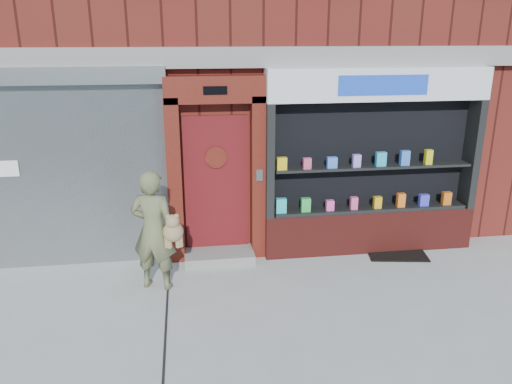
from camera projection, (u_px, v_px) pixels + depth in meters
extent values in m
plane|color=#9E9E99|center=(286.00, 313.00, 6.52)|extent=(80.00, 80.00, 0.00)
cube|color=#5D1A15|center=(235.00, 8.00, 10.95)|extent=(12.00, 8.00, 8.00)
cube|color=gray|center=(264.00, 57.00, 7.37)|extent=(12.00, 0.16, 0.30)
cube|color=gray|center=(67.00, 178.00, 7.52)|extent=(3.00, 0.10, 2.80)
cube|color=slate|center=(54.00, 76.00, 7.00)|extent=(3.10, 0.30, 0.24)
cube|color=white|center=(8.00, 169.00, 7.29)|extent=(0.30, 0.01, 0.24)
cube|color=#49120C|center=(175.00, 182.00, 7.69)|extent=(0.22, 0.28, 2.60)
cube|color=#49120C|center=(258.00, 179.00, 7.86)|extent=(0.22, 0.28, 2.60)
cube|color=#49120C|center=(215.00, 89.00, 7.35)|extent=(1.50, 0.28, 0.40)
cube|color=black|center=(215.00, 90.00, 7.21)|extent=(0.35, 0.01, 0.12)
cube|color=#5C1013|center=(217.00, 184.00, 7.91)|extent=(1.00, 0.06, 2.20)
cylinder|color=black|center=(216.00, 157.00, 7.73)|extent=(0.28, 0.02, 0.28)
cylinder|color=#49120C|center=(216.00, 158.00, 7.73)|extent=(0.34, 0.02, 0.34)
cube|color=gray|center=(219.00, 256.00, 8.00)|extent=(1.10, 0.55, 0.15)
cube|color=slate|center=(259.00, 175.00, 7.69)|extent=(0.10, 0.02, 0.18)
cube|color=maroon|center=(368.00, 230.00, 8.35)|extent=(3.50, 0.40, 0.70)
cube|color=black|center=(269.00, 161.00, 7.74)|extent=(0.12, 0.40, 1.80)
cube|color=black|center=(471.00, 154.00, 8.19)|extent=(0.12, 0.40, 1.80)
cube|color=black|center=(369.00, 154.00, 8.14)|extent=(3.30, 0.03, 1.80)
cube|color=black|center=(369.00, 208.00, 8.23)|extent=(3.20, 0.36, 0.06)
cube|color=black|center=(372.00, 166.00, 8.01)|extent=(3.20, 0.36, 0.04)
cube|color=white|center=(378.00, 84.00, 7.61)|extent=(3.50, 0.40, 0.50)
cube|color=blue|center=(384.00, 85.00, 7.42)|extent=(1.40, 0.01, 0.30)
cube|color=#27BEC4|center=(281.00, 206.00, 7.91)|extent=(0.16, 0.09, 0.24)
cube|color=green|center=(306.00, 205.00, 7.96)|extent=(0.15, 0.09, 0.23)
cube|color=#F050AC|center=(330.00, 205.00, 8.03)|extent=(0.13, 0.09, 0.17)
cube|color=#E64C8A|center=(354.00, 203.00, 8.07)|extent=(0.11, 0.09, 0.21)
cube|color=gold|center=(377.00, 202.00, 8.13)|extent=(0.12, 0.09, 0.19)
cube|color=orange|center=(401.00, 200.00, 8.18)|extent=(0.13, 0.09, 0.23)
cube|color=#3D3CCC|center=(424.00, 200.00, 8.24)|extent=(0.16, 0.09, 0.20)
cube|color=orange|center=(446.00, 198.00, 8.29)|extent=(0.14, 0.09, 0.22)
cube|color=yellow|center=(282.00, 164.00, 7.70)|extent=(0.15, 0.09, 0.20)
cube|color=#D0456D|center=(307.00, 163.00, 7.75)|extent=(0.12, 0.09, 0.17)
cube|color=#4275E2|center=(332.00, 162.00, 7.81)|extent=(0.16, 0.09, 0.17)
cube|color=#A280E6|center=(356.00, 161.00, 7.86)|extent=(0.12, 0.09, 0.20)
cube|color=#29A7CD|center=(381.00, 159.00, 7.91)|extent=(0.16, 0.09, 0.23)
cube|color=#3D6DCF|center=(405.00, 158.00, 7.96)|extent=(0.14, 0.09, 0.24)
cube|color=yellow|center=(428.00, 157.00, 8.01)|extent=(0.11, 0.09, 0.24)
imported|color=#616542|center=(153.00, 230.00, 6.94)|extent=(0.74, 0.60, 1.75)
sphere|color=olive|center=(173.00, 232.00, 6.83)|extent=(0.28, 0.28, 0.28)
sphere|color=olive|center=(172.00, 221.00, 6.74)|extent=(0.19, 0.19, 0.19)
sphere|color=olive|center=(168.00, 216.00, 6.71)|extent=(0.07, 0.07, 0.07)
sphere|color=olive|center=(176.00, 216.00, 6.72)|extent=(0.07, 0.07, 0.07)
cylinder|color=olive|center=(167.00, 242.00, 6.86)|extent=(0.07, 0.07, 0.17)
cylinder|color=olive|center=(181.00, 241.00, 6.89)|extent=(0.07, 0.07, 0.17)
cylinder|color=olive|center=(170.00, 242.00, 6.85)|extent=(0.07, 0.07, 0.17)
cylinder|color=olive|center=(178.00, 242.00, 6.87)|extent=(0.07, 0.07, 0.17)
cube|color=black|center=(396.00, 253.00, 8.27)|extent=(1.04, 0.81, 0.02)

